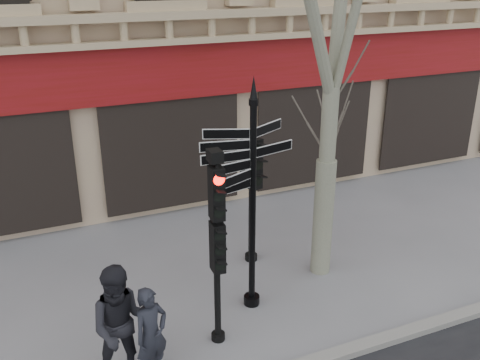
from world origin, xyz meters
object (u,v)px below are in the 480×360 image
at_px(traffic_signal_main, 216,226).
at_px(traffic_signal_secondary, 252,177).
at_px(fingerpost, 253,159).
at_px(pedestrian_a, 151,335).
at_px(pedestrian_b, 122,327).

height_order(traffic_signal_main, traffic_signal_secondary, traffic_signal_main).
relative_size(fingerpost, pedestrian_a, 2.74).
height_order(traffic_signal_main, pedestrian_b, traffic_signal_main).
height_order(fingerpost, traffic_signal_main, fingerpost).
bearing_deg(pedestrian_a, fingerpost, 3.97).
bearing_deg(pedestrian_b, pedestrian_a, -3.21).
height_order(fingerpost, traffic_signal_secondary, fingerpost).
height_order(traffic_signal_secondary, pedestrian_a, traffic_signal_secondary).
xyz_separation_m(traffic_signal_secondary, pedestrian_a, (-2.82, -2.60, -1.14)).
distance_m(traffic_signal_secondary, pedestrian_a, 4.00).
bearing_deg(traffic_signal_main, traffic_signal_secondary, 56.29).
distance_m(traffic_signal_secondary, pedestrian_b, 4.19).
xyz_separation_m(fingerpost, pedestrian_a, (-2.16, -1.14, -2.09)).
distance_m(traffic_signal_main, traffic_signal_secondary, 2.71).
bearing_deg(fingerpost, traffic_signal_secondary, 62.51).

